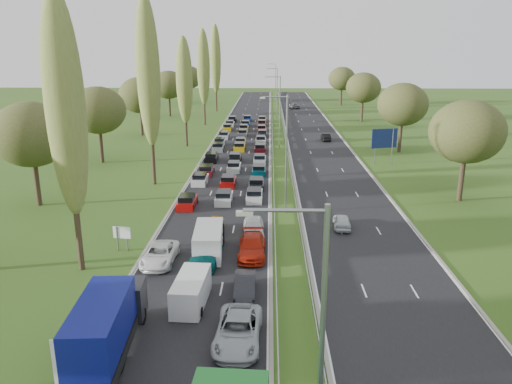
{
  "coord_description": "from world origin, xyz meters",
  "views": [
    {
      "loc": [
        2.81,
        -5.74,
        16.32
      ],
      "look_at": [
        1.4,
        45.52,
        1.5
      ],
      "focal_mm": 35.0,
      "sensor_mm": 36.0,
      "label": 1
    }
  ],
  "objects_px": {
    "white_van_front": "(192,289)",
    "direction_sign": "(384,140)",
    "near_car_1": "(95,374)",
    "white_van_rear": "(209,240)",
    "near_car_2": "(160,254)",
    "blue_lorry": "(107,324)",
    "info_sign": "(122,235)"
  },
  "relations": [
    {
      "from": "info_sign",
      "to": "blue_lorry",
      "type": "bearing_deg",
      "value": -76.74
    },
    {
      "from": "white_van_rear",
      "to": "direction_sign",
      "type": "height_order",
      "value": "direction_sign"
    },
    {
      "from": "near_car_2",
      "to": "blue_lorry",
      "type": "xyz_separation_m",
      "value": [
        -0.19,
        -12.22,
        1.16
      ]
    },
    {
      "from": "white_van_front",
      "to": "white_van_rear",
      "type": "height_order",
      "value": "white_van_rear"
    },
    {
      "from": "white_van_rear",
      "to": "near_car_2",
      "type": "bearing_deg",
      "value": -153.63
    },
    {
      "from": "white_van_front",
      "to": "near_car_1",
      "type": "bearing_deg",
      "value": -109.52
    },
    {
      "from": "near_car_1",
      "to": "near_car_2",
      "type": "relative_size",
      "value": 0.79
    },
    {
      "from": "blue_lorry",
      "to": "info_sign",
      "type": "height_order",
      "value": "blue_lorry"
    },
    {
      "from": "near_car_1",
      "to": "blue_lorry",
      "type": "height_order",
      "value": "blue_lorry"
    },
    {
      "from": "blue_lorry",
      "to": "direction_sign",
      "type": "bearing_deg",
      "value": 58.34
    },
    {
      "from": "near_car_1",
      "to": "white_van_front",
      "type": "xyz_separation_m",
      "value": [
        3.58,
        8.55,
        0.3
      ]
    },
    {
      "from": "white_van_front",
      "to": "direction_sign",
      "type": "distance_m",
      "value": 47.3
    },
    {
      "from": "white_van_front",
      "to": "direction_sign",
      "type": "xyz_separation_m",
      "value": [
        21.66,
        41.97,
        2.57
      ]
    },
    {
      "from": "near_car_1",
      "to": "white_van_front",
      "type": "relative_size",
      "value": 0.85
    },
    {
      "from": "white_van_rear",
      "to": "info_sign",
      "type": "relative_size",
      "value": 2.68
    },
    {
      "from": "white_van_rear",
      "to": "blue_lorry",
      "type": "bearing_deg",
      "value": -108.34
    },
    {
      "from": "near_car_2",
      "to": "info_sign",
      "type": "bearing_deg",
      "value": 147.37
    },
    {
      "from": "near_car_1",
      "to": "white_van_rear",
      "type": "xyz_separation_m",
      "value": [
        3.73,
        16.97,
        0.47
      ]
    },
    {
      "from": "near_car_2",
      "to": "white_van_front",
      "type": "bearing_deg",
      "value": -60.12
    },
    {
      "from": "white_van_front",
      "to": "info_sign",
      "type": "height_order",
      "value": "info_sign"
    },
    {
      "from": "white_van_front",
      "to": "white_van_rear",
      "type": "distance_m",
      "value": 8.43
    },
    {
      "from": "near_car_2",
      "to": "info_sign",
      "type": "distance_m",
      "value": 4.42
    },
    {
      "from": "info_sign",
      "to": "white_van_front",
      "type": "bearing_deg",
      "value": -50.86
    },
    {
      "from": "white_van_rear",
      "to": "white_van_front",
      "type": "bearing_deg",
      "value": -94.35
    },
    {
      "from": "white_van_front",
      "to": "white_van_rear",
      "type": "relative_size",
      "value": 0.86
    },
    {
      "from": "white_van_front",
      "to": "near_car_2",
      "type": "bearing_deg",
      "value": 122.07
    },
    {
      "from": "near_car_2",
      "to": "white_van_front",
      "type": "xyz_separation_m",
      "value": [
        3.5,
        -6.34,
        0.26
      ]
    },
    {
      "from": "near_car_2",
      "to": "direction_sign",
      "type": "distance_m",
      "value": 43.71
    },
    {
      "from": "near_car_1",
      "to": "near_car_2",
      "type": "bearing_deg",
      "value": 87.19
    },
    {
      "from": "info_sign",
      "to": "direction_sign",
      "type": "height_order",
      "value": "direction_sign"
    },
    {
      "from": "near_car_1",
      "to": "blue_lorry",
      "type": "bearing_deg",
      "value": 89.72
    },
    {
      "from": "near_car_2",
      "to": "white_van_rear",
      "type": "bearing_deg",
      "value": 30.72
    }
  ]
}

